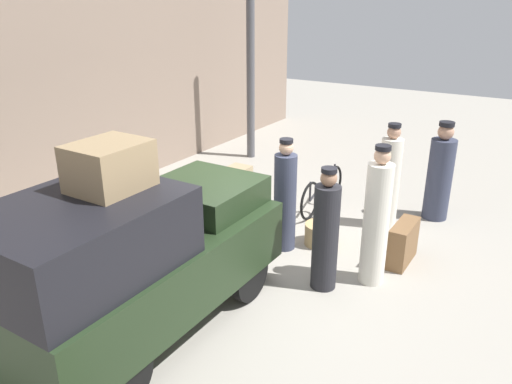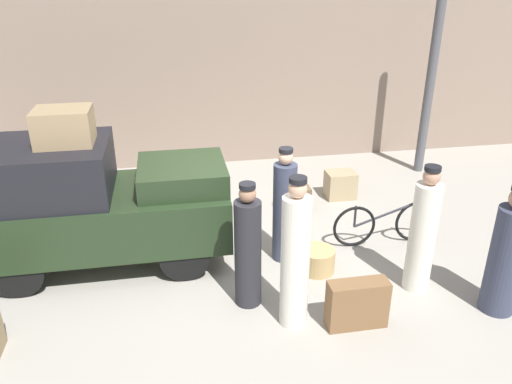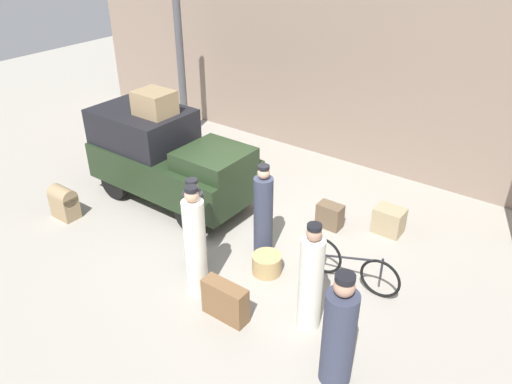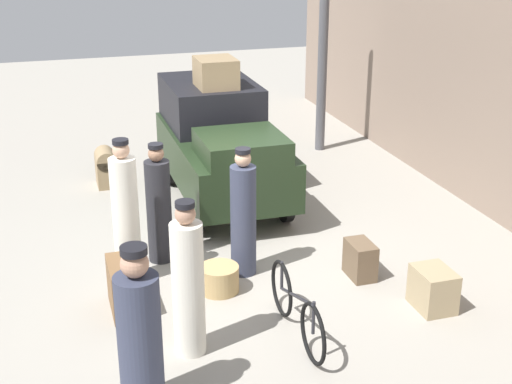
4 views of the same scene
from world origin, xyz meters
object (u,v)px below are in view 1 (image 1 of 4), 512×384
bicycle (322,191)px  suitcase_tan_flat (229,202)px  porter_carrying_trunk (285,199)px  wicker_basket (321,234)px  conductor_in_dark_uniform (440,176)px  porter_standing_middle (326,234)px  porter_lifting_near_truck (376,221)px  porter_with_bicycle (389,180)px  trunk_umber_medium (403,243)px  suitcase_black_upright (237,180)px  trunk_on_truck_roof (109,166)px  truck (135,256)px

bicycle → suitcase_tan_flat: bearing=130.4°
bicycle → porter_carrying_trunk: bearing=-175.3°
wicker_basket → porter_carrying_trunk: size_ratio=0.29×
conductor_in_dark_uniform → suitcase_tan_flat: 3.54m
porter_standing_middle → porter_lifting_near_truck: bearing=-46.2°
porter_standing_middle → conductor_in_dark_uniform: size_ratio=0.98×
porter_with_bicycle → conductor_in_dark_uniform: porter_with_bicycle is taller
porter_carrying_trunk → porter_with_bicycle: porter_with_bicycle is taller
wicker_basket → trunk_umber_medium: 1.22m
bicycle → porter_with_bicycle: 1.25m
wicker_basket → conductor_in_dark_uniform: 2.35m
porter_carrying_trunk → suitcase_tan_flat: 1.58m
wicker_basket → suitcase_black_upright: 2.55m
trunk_on_truck_roof → suitcase_tan_flat: bearing=16.7°
porter_with_bicycle → trunk_umber_medium: bearing=-150.6°
truck → wicker_basket: size_ratio=6.98×
porter_with_bicycle → porter_carrying_trunk: bearing=146.2°
bicycle → suitcase_black_upright: bearing=93.4°
wicker_basket → truck: bearing=165.2°
bicycle → trunk_umber_medium: (-1.11, -1.76, -0.04)m
porter_lifting_near_truck → trunk_umber_medium: size_ratio=2.63×
porter_lifting_near_truck → suitcase_black_upright: 3.77m
conductor_in_dark_uniform → trunk_umber_medium: conductor_in_dark_uniform is taller
truck → porter_lifting_near_truck: (2.40, -1.81, -0.09)m
porter_lifting_near_truck → suitcase_black_upright: porter_lifting_near_truck is taller
porter_standing_middle → porter_carrying_trunk: porter_carrying_trunk is taller
suitcase_black_upright → suitcase_tan_flat: 1.07m
truck → wicker_basket: truck is taller
wicker_basket → suitcase_tan_flat: bearing=84.9°
porter_carrying_trunk → porter_lifting_near_truck: porter_lifting_near_truck is taller
porter_carrying_trunk → trunk_umber_medium: porter_carrying_trunk is taller
porter_standing_middle → porter_lifting_near_truck: size_ratio=0.87×
trunk_on_truck_roof → conductor_in_dark_uniform: bearing=-21.5°
porter_carrying_trunk → conductor_in_dark_uniform: porter_carrying_trunk is taller
suitcase_tan_flat → suitcase_black_upright: bearing=26.8°
porter_standing_middle → trunk_umber_medium: porter_standing_middle is taller
truck → trunk_on_truck_roof: size_ratio=4.83×
truck → porter_standing_middle: (1.94, -1.33, -0.21)m
porter_with_bicycle → trunk_umber_medium: porter_with_bicycle is taller
bicycle → suitcase_black_upright: size_ratio=3.14×
porter_standing_middle → suitcase_tan_flat: bearing=62.4°
truck → conductor_in_dark_uniform: bearing=-22.3°
wicker_basket → porter_with_bicycle: porter_with_bicycle is taller
trunk_umber_medium → bicycle: bearing=57.7°
porter_standing_middle → conductor_in_dark_uniform: (2.98, -0.69, 0.00)m
porter_carrying_trunk → porter_with_bicycle: bearing=-33.8°
wicker_basket → suitcase_black_upright: (1.12, 2.29, 0.08)m
conductor_in_dark_uniform → truck: bearing=157.7°
bicycle → porter_standing_middle: porter_standing_middle is taller
wicker_basket → porter_standing_middle: (-1.06, -0.53, 0.58)m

